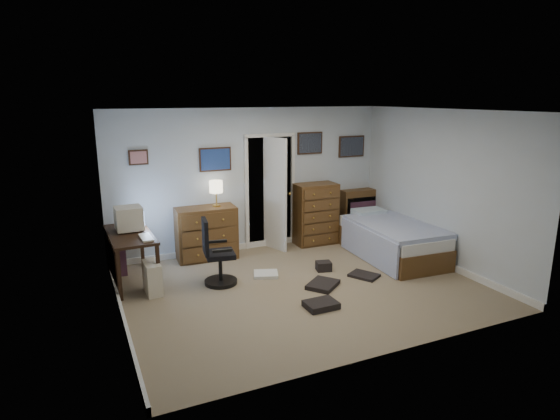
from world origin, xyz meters
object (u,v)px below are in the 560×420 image
object	(u,v)px
bed	(391,239)
low_dresser	(206,233)
office_chair	(216,259)
computer_desk	(124,245)
tall_dresser	(315,214)

from	to	relation	value
bed	low_dresser	bearing A→B (deg)	160.35
office_chair	bed	distance (m)	3.07
computer_desk	office_chair	size ratio (longest dim) A/B	1.33
computer_desk	office_chair	distance (m)	1.36
office_chair	tall_dresser	xyz separation A→B (m)	(2.25, 1.15, 0.18)
low_dresser	bed	world-z (taller)	low_dresser
low_dresser	bed	distance (m)	3.15
computer_desk	low_dresser	distance (m)	1.49
computer_desk	tall_dresser	world-z (taller)	tall_dresser
office_chair	low_dresser	xyz separation A→B (m)	(0.17, 1.17, 0.06)
low_dresser	bed	size ratio (longest dim) A/B	0.48
low_dresser	tall_dresser	xyz separation A→B (m)	(2.08, -0.02, 0.12)
low_dresser	tall_dresser	bearing A→B (deg)	1.81
office_chair	tall_dresser	distance (m)	2.53
office_chair	tall_dresser	size ratio (longest dim) A/B	0.88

